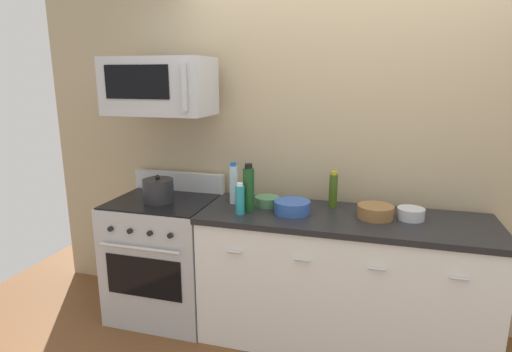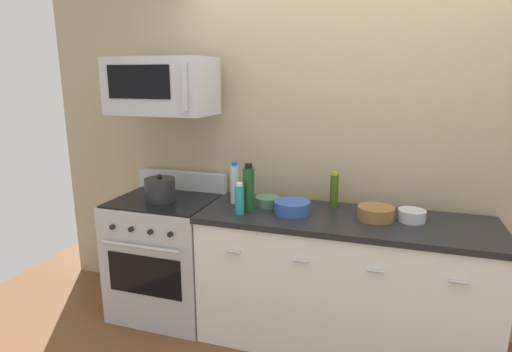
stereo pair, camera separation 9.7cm
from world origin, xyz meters
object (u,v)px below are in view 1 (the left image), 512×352
stockpot (158,191)px  bowl_wooden_salad (375,211)px  bowl_green_glaze (267,201)px  bowl_blue_mixing (292,206)px  range_oven (166,256)px  microwave (159,86)px  bottle_wine_green (249,189)px  bowl_steel_prep (411,213)px  bottle_water_clear (234,184)px  bottle_olive_oil (333,190)px  bottle_dish_soap (240,199)px

stockpot → bowl_wooden_salad: bearing=2.8°
bowl_green_glaze → bowl_blue_mixing: bowl_blue_mixing is taller
range_oven → stockpot: (0.00, -0.05, 0.54)m
microwave → bottle_wine_green: microwave is taller
range_oven → bowl_steel_prep: (1.75, 0.05, 0.49)m
bottle_water_clear → range_oven: bearing=-171.9°
bottle_wine_green → bowl_wooden_salad: (0.84, 0.08, -0.11)m
range_oven → bottle_olive_oil: 1.38m
bottle_olive_oil → stockpot: bottle_olive_oil is taller
stockpot → bowl_blue_mixing: bearing=1.3°
range_oven → microwave: size_ratio=1.44×
bottle_dish_soap → stockpot: bearing=171.7°
microwave → bottle_olive_oil: microwave is taller
bowl_blue_mixing → bowl_wooden_salad: 0.54m
range_oven → bowl_steel_prep: 1.82m
bottle_olive_oil → bowl_wooden_salad: 0.34m
bowl_steel_prep → bowl_blue_mixing: 0.76m
bottle_water_clear → bowl_wooden_salad: size_ratio=1.29×
bowl_green_glaze → bowl_wooden_salad: (0.74, -0.06, 0.01)m
bowl_blue_mixing → range_oven: bearing=178.2°
range_oven → bottle_wine_green: bearing=-5.3°
bowl_wooden_salad → range_oven: bearing=-179.2°
range_oven → bottle_water_clear: bottle_water_clear is taller
bottle_olive_oil → bowl_green_glaze: size_ratio=1.47×
bowl_green_glaze → bowl_blue_mixing: size_ratio=0.72×
bottle_wine_green → bottle_olive_oil: size_ratio=1.28×
bowl_steel_prep → stockpot: (-1.75, -0.11, 0.05)m
microwave → bowl_steel_prep: 1.92m
bowl_green_glaze → stockpot: stockpot is taller
bottle_wine_green → stockpot: bearing=179.1°
bowl_steel_prep → stockpot: size_ratio=0.77×
bottle_olive_oil → bowl_wooden_salad: (0.29, -0.16, -0.08)m
bowl_blue_mixing → stockpot: (-0.99, -0.02, 0.04)m
bottle_wine_green → bottle_olive_oil: bearing=24.5°
bottle_olive_oil → stockpot: bearing=-169.1°
microwave → bowl_green_glaze: (0.79, 0.04, -0.80)m
bowl_green_glaze → bowl_steel_prep: size_ratio=1.02×
bowl_steel_prep → bowl_wooden_salad: bearing=-171.3°
bottle_wine_green → bottle_olive_oil: 0.60m
bottle_water_clear → bowl_green_glaze: bottle_water_clear is taller
bottle_water_clear → bowl_green_glaze: 0.27m
range_oven → bowl_green_glaze: 0.93m
bottle_olive_oil → range_oven: bearing=-171.5°
range_oven → bottle_olive_oil: bottle_olive_oil is taller
microwave → bottle_water_clear: microwave is taller
range_oven → bottle_water_clear: (0.54, 0.08, 0.59)m
bottle_olive_oil → bowl_blue_mixing: bearing=-139.1°
bottle_olive_oil → bowl_steel_prep: bearing=-14.3°
bowl_wooden_salad → stockpot: (-1.53, -0.07, 0.04)m
bottle_wine_green → bowl_blue_mixing: (0.30, 0.03, -0.11)m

